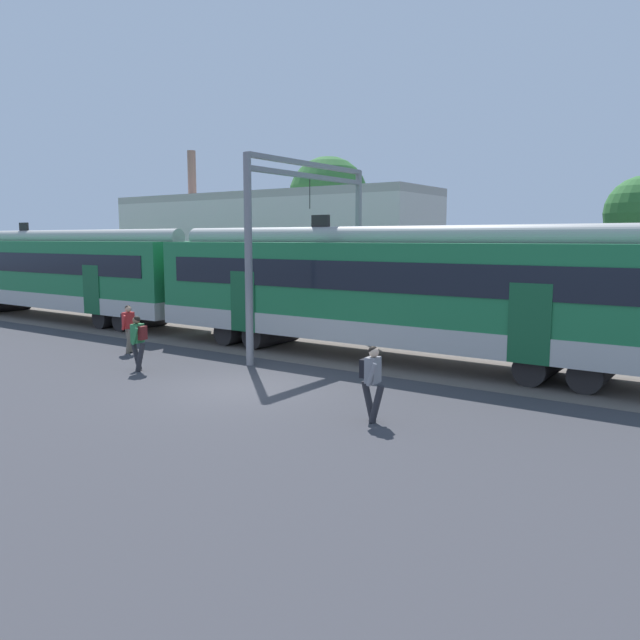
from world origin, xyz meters
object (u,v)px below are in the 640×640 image
(pedestrian_red, at_px, (128,325))
(pedestrian_green, at_px, (138,338))
(commuter_train, at_px, (202,281))
(pedestrian_grey, at_px, (372,377))

(pedestrian_red, xyz_separation_m, pedestrian_green, (2.70, -1.73, 0.00))
(commuter_train, xyz_separation_m, pedestrian_red, (0.56, -4.06, -1.26))
(commuter_train, distance_m, pedestrian_grey, 13.21)
(commuter_train, xyz_separation_m, pedestrian_green, (3.26, -5.79, -1.26))
(pedestrian_green, bearing_deg, pedestrian_red, 147.28)
(pedestrian_grey, bearing_deg, pedestrian_green, 176.82)
(pedestrian_grey, bearing_deg, pedestrian_red, 168.71)
(pedestrian_red, bearing_deg, commuter_train, 97.87)
(pedestrian_red, relative_size, pedestrian_grey, 1.00)
(pedestrian_red, bearing_deg, pedestrian_grey, -11.29)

